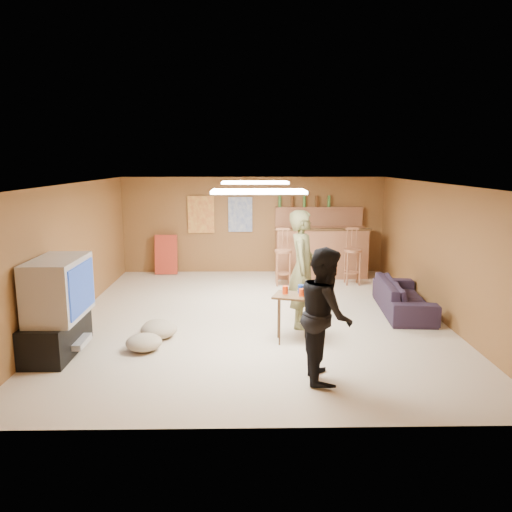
{
  "coord_description": "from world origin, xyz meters",
  "views": [
    {
      "loc": [
        -0.15,
        -7.95,
        2.55
      ],
      "look_at": [
        0.0,
        0.2,
        1.0
      ],
      "focal_mm": 35.0,
      "sensor_mm": 36.0,
      "label": 1
    }
  ],
  "objects_px": {
    "tv_body": "(58,288)",
    "bar_counter": "(321,252)",
    "person_olive": "(303,269)",
    "tray_table": "(293,318)",
    "person_black": "(325,314)",
    "sofa": "(403,297)"
  },
  "relations": [
    {
      "from": "tv_body",
      "to": "person_olive",
      "type": "bearing_deg",
      "value": 17.52
    },
    {
      "from": "bar_counter",
      "to": "person_olive",
      "type": "xyz_separation_m",
      "value": [
        -0.79,
        -3.39,
        0.36
      ]
    },
    {
      "from": "tv_body",
      "to": "tray_table",
      "type": "xyz_separation_m",
      "value": [
        3.15,
        0.37,
        -0.55
      ]
    },
    {
      "from": "person_olive",
      "to": "sofa",
      "type": "height_order",
      "value": "person_olive"
    },
    {
      "from": "person_black",
      "to": "tv_body",
      "type": "bearing_deg",
      "value": 76.15
    },
    {
      "from": "tray_table",
      "to": "sofa",
      "type": "bearing_deg",
      "value": 34.33
    },
    {
      "from": "person_black",
      "to": "sofa",
      "type": "distance_m",
      "value": 3.2
    },
    {
      "from": "person_olive",
      "to": "person_black",
      "type": "distance_m",
      "value": 1.93
    },
    {
      "from": "tv_body",
      "to": "tray_table",
      "type": "distance_m",
      "value": 3.22
    },
    {
      "from": "person_olive",
      "to": "sofa",
      "type": "bearing_deg",
      "value": -56.09
    },
    {
      "from": "tv_body",
      "to": "person_black",
      "type": "relative_size",
      "value": 0.69
    },
    {
      "from": "tv_body",
      "to": "person_black",
      "type": "height_order",
      "value": "person_black"
    },
    {
      "from": "sofa",
      "to": "tray_table",
      "type": "height_order",
      "value": "tray_table"
    },
    {
      "from": "bar_counter",
      "to": "tray_table",
      "type": "relative_size",
      "value": 2.9
    },
    {
      "from": "person_olive",
      "to": "tray_table",
      "type": "distance_m",
      "value": 0.92
    },
    {
      "from": "person_olive",
      "to": "tray_table",
      "type": "relative_size",
      "value": 2.65
    },
    {
      "from": "bar_counter",
      "to": "person_olive",
      "type": "relative_size",
      "value": 1.09
    },
    {
      "from": "tv_body",
      "to": "bar_counter",
      "type": "xyz_separation_m",
      "value": [
        4.15,
        4.45,
        -0.35
      ]
    },
    {
      "from": "tray_table",
      "to": "tv_body",
      "type": "bearing_deg",
      "value": -173.26
    },
    {
      "from": "bar_counter",
      "to": "person_olive",
      "type": "distance_m",
      "value": 3.5
    },
    {
      "from": "bar_counter",
      "to": "tray_table",
      "type": "distance_m",
      "value": 4.2
    },
    {
      "from": "bar_counter",
      "to": "sofa",
      "type": "relative_size",
      "value": 1.07
    }
  ]
}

